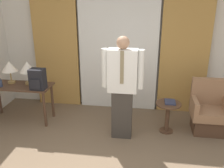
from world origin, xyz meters
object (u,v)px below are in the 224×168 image
table_lamp_left (9,67)px  person (122,85)px  armchair (209,113)px  side_table (168,112)px  bottle_near_edge (0,83)px  book (170,102)px  desk (19,90)px  table_lamp_right (27,68)px  backpack (38,79)px

table_lamp_left → person: 2.23m
armchair → side_table: bearing=-168.7°
side_table → bottle_near_edge: bearing=-178.9°
book → bottle_near_edge: bearing=-178.5°
person → armchair: (1.51, 0.41, -0.60)m
desk → person: size_ratio=0.72×
bottle_near_edge → table_lamp_right: bearing=25.3°
bottle_near_edge → backpack: 0.75m
table_lamp_right → table_lamp_left: bearing=180.0°
table_lamp_left → table_lamp_right: 0.36m
side_table → person: bearing=-161.4°
bottle_near_edge → armchair: bearing=3.1°
backpack → book: size_ratio=1.74×
table_lamp_left → table_lamp_right: same height
person → book: person is taller
table_lamp_right → desk: bearing=-152.9°
desk → side_table: (2.79, -0.07, -0.23)m
table_lamp_right → bottle_near_edge: 0.57m
backpack → armchair: size_ratio=0.40×
table_lamp_left → armchair: size_ratio=0.47×
person → desk: bearing=170.7°
bottle_near_edge → desk: bearing=24.2°
backpack → book: (2.35, 0.09, -0.33)m
table_lamp_left → book: size_ratio=2.02×
desk → backpack: (0.47, -0.13, 0.30)m
desk → table_lamp_right: size_ratio=2.87×
bottle_near_edge → person: (2.29, -0.21, 0.16)m
desk → person: (2.01, -0.33, 0.34)m
table_lamp_right → backpack: (0.29, -0.23, -0.14)m
table_lamp_right → book: (2.64, -0.14, -0.47)m
desk → side_table: size_ratio=2.24×
backpack → side_table: size_ratio=0.67×
desk → table_lamp_right: 0.48m
backpack → side_table: 2.39m
desk → armchair: armchair is taller
desk → table_lamp_left: 0.48m
table_lamp_left → backpack: (0.65, -0.23, -0.14)m
person → backpack: bearing=172.8°
armchair → person: bearing=-164.9°
bottle_near_edge → backpack: bearing=-0.8°
backpack → side_table: (2.33, 0.07, -0.53)m
table_lamp_right → person: 1.88m
armchair → side_table: 0.74m
desk → armchair: 3.53m
table_lamp_left → book: 3.04m
table_lamp_left → person: (2.19, -0.42, -0.10)m
bottle_near_edge → armchair: armchair is taller
bottle_near_edge → armchair: size_ratio=0.17×
desk → backpack: 0.57m
desk → table_lamp_left: (-0.18, 0.09, 0.43)m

